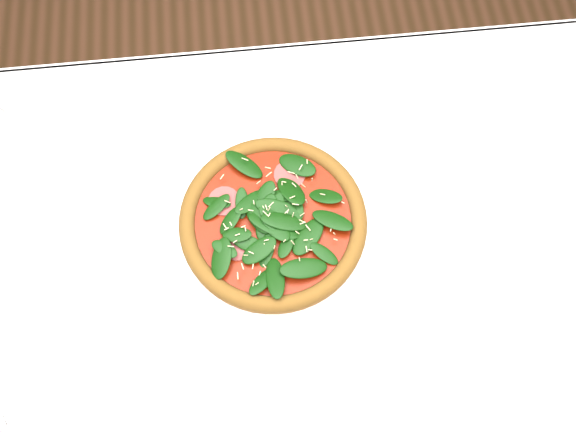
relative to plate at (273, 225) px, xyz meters
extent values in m
plane|color=brown|center=(0.01, -0.08, -0.76)|extent=(6.00, 6.00, 0.00)
cube|color=silver|center=(0.01, -0.08, -0.03)|extent=(1.20, 0.80, 0.04)
cylinder|color=#4C2E1E|center=(-0.53, 0.26, -0.40)|extent=(0.06, 0.06, 0.71)
cylinder|color=#4C2E1E|center=(0.55, 0.26, -0.40)|extent=(0.06, 0.06, 0.71)
cube|color=silver|center=(0.01, 0.32, -0.12)|extent=(1.20, 0.01, 0.22)
cylinder|color=white|center=(0.00, 0.00, 0.00)|extent=(0.31, 0.31, 0.01)
torus|color=white|center=(0.00, 0.00, 0.00)|extent=(0.31, 0.31, 0.01)
cylinder|color=brown|center=(0.00, 0.00, 0.01)|extent=(0.31, 0.31, 0.01)
torus|color=#AE7128|center=(0.00, 0.00, 0.02)|extent=(0.31, 0.31, 0.02)
cylinder|color=maroon|center=(0.00, 0.00, 0.02)|extent=(0.26, 0.26, 0.00)
cylinder|color=#A04840|center=(0.00, 0.00, 0.02)|extent=(0.23, 0.23, 0.00)
ellipsoid|color=#0F3509|center=(0.00, 0.00, 0.03)|extent=(0.25, 0.25, 0.02)
cylinder|color=beige|center=(0.00, 0.00, 0.03)|extent=(0.23, 0.23, 0.00)
cylinder|color=silver|center=(-0.36, 0.12, -0.01)|extent=(0.06, 0.06, 0.00)
cylinder|color=silver|center=(-0.36, 0.12, 0.04)|extent=(0.01, 0.01, 0.09)
camera|label=1|loc=(-0.02, -0.35, 0.86)|focal=40.00mm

